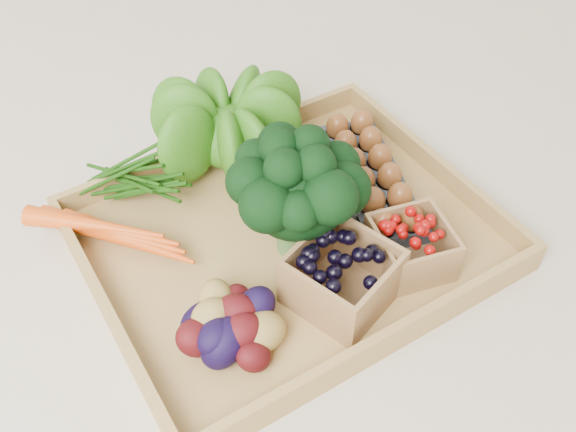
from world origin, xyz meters
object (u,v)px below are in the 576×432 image
cherry_bowl (314,193)px  egg_carton (370,182)px  tray (288,241)px  broccoli (297,212)px

cherry_bowl → egg_carton: bearing=-12.5°
cherry_bowl → egg_carton: 0.09m
egg_carton → cherry_bowl: bearing=-174.3°
tray → broccoli: 0.08m
cherry_bowl → broccoli: bearing=-139.2°
broccoli → egg_carton: (0.16, 0.04, -0.06)m
tray → egg_carton: 0.16m
broccoli → cherry_bowl: (0.07, 0.06, -0.05)m
broccoli → cherry_bowl: bearing=40.8°
broccoli → egg_carton: broccoli is taller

